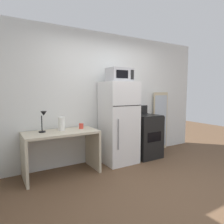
{
  "coord_description": "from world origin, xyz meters",
  "views": [
    {
      "loc": [
        -2.05,
        -2.03,
        1.44
      ],
      "look_at": [
        -0.18,
        1.1,
        1.05
      ],
      "focal_mm": 32.51,
      "sensor_mm": 36.0,
      "label": 1
    }
  ],
  "objects_px": {
    "microwave": "(120,75)",
    "refrigerator": "(119,123)",
    "desk": "(61,144)",
    "coffee_mug": "(81,126)",
    "leaning_mirror": "(160,121)",
    "paper_towel_roll": "(62,124)",
    "desk_lamp": "(43,118)",
    "oven_range": "(145,135)"
  },
  "relations": [
    {
      "from": "paper_towel_roll",
      "to": "refrigerator",
      "type": "height_order",
      "value": "refrigerator"
    },
    {
      "from": "desk",
      "to": "desk_lamp",
      "type": "distance_m",
      "value": 0.54
    },
    {
      "from": "paper_towel_roll",
      "to": "leaning_mirror",
      "type": "xyz_separation_m",
      "value": [
        2.51,
        0.2,
        -0.17
      ]
    },
    {
      "from": "desk",
      "to": "desk_lamp",
      "type": "relative_size",
      "value": 3.48
    },
    {
      "from": "desk_lamp",
      "to": "refrigerator",
      "type": "xyz_separation_m",
      "value": [
        1.44,
        -0.07,
        -0.18
      ]
    },
    {
      "from": "desk",
      "to": "microwave",
      "type": "distance_m",
      "value": 1.69
    },
    {
      "from": "leaning_mirror",
      "to": "refrigerator",
      "type": "bearing_deg",
      "value": -169.45
    },
    {
      "from": "desk",
      "to": "refrigerator",
      "type": "distance_m",
      "value": 1.21
    },
    {
      "from": "microwave",
      "to": "oven_range",
      "type": "xyz_separation_m",
      "value": [
        0.68,
        0.02,
        -1.28
      ]
    },
    {
      "from": "paper_towel_roll",
      "to": "refrigerator",
      "type": "bearing_deg",
      "value": -2.86
    },
    {
      "from": "desk",
      "to": "oven_range",
      "type": "relative_size",
      "value": 1.12
    },
    {
      "from": "desk",
      "to": "microwave",
      "type": "relative_size",
      "value": 2.67
    },
    {
      "from": "desk",
      "to": "coffee_mug",
      "type": "xyz_separation_m",
      "value": [
        0.4,
        0.07,
        0.27
      ]
    },
    {
      "from": "desk_lamp",
      "to": "oven_range",
      "type": "distance_m",
      "value": 2.18
    },
    {
      "from": "desk",
      "to": "coffee_mug",
      "type": "height_order",
      "value": "coffee_mug"
    },
    {
      "from": "coffee_mug",
      "to": "leaning_mirror",
      "type": "height_order",
      "value": "leaning_mirror"
    },
    {
      "from": "desk",
      "to": "leaning_mirror",
      "type": "relative_size",
      "value": 0.88
    },
    {
      "from": "refrigerator",
      "to": "leaning_mirror",
      "type": "distance_m",
      "value": 1.4
    },
    {
      "from": "coffee_mug",
      "to": "oven_range",
      "type": "height_order",
      "value": "oven_range"
    },
    {
      "from": "desk",
      "to": "leaning_mirror",
      "type": "height_order",
      "value": "leaning_mirror"
    },
    {
      "from": "paper_towel_roll",
      "to": "leaning_mirror",
      "type": "distance_m",
      "value": 2.53
    },
    {
      "from": "desk",
      "to": "oven_range",
      "type": "xyz_separation_m",
      "value": [
        1.85,
        0.01,
        -0.06
      ]
    },
    {
      "from": "paper_towel_roll",
      "to": "leaning_mirror",
      "type": "height_order",
      "value": "leaning_mirror"
    },
    {
      "from": "desk",
      "to": "coffee_mug",
      "type": "distance_m",
      "value": 0.49
    },
    {
      "from": "desk_lamp",
      "to": "coffee_mug",
      "type": "relative_size",
      "value": 3.72
    },
    {
      "from": "refrigerator",
      "to": "microwave",
      "type": "distance_m",
      "value": 0.94
    },
    {
      "from": "desk_lamp",
      "to": "microwave",
      "type": "bearing_deg",
      "value": -3.56
    },
    {
      "from": "microwave",
      "to": "refrigerator",
      "type": "bearing_deg",
      "value": 90.33
    },
    {
      "from": "microwave",
      "to": "coffee_mug",
      "type": "bearing_deg",
      "value": 173.88
    },
    {
      "from": "microwave",
      "to": "leaning_mirror",
      "type": "xyz_separation_m",
      "value": [
        1.37,
        0.28,
        -1.04
      ]
    },
    {
      "from": "desk_lamp",
      "to": "coffee_mug",
      "type": "bearing_deg",
      "value": -0.57
    },
    {
      "from": "refrigerator",
      "to": "leaning_mirror",
      "type": "relative_size",
      "value": 1.15
    },
    {
      "from": "coffee_mug",
      "to": "leaning_mirror",
      "type": "distance_m",
      "value": 2.16
    },
    {
      "from": "paper_towel_roll",
      "to": "microwave",
      "type": "bearing_deg",
      "value": -3.92
    },
    {
      "from": "coffee_mug",
      "to": "microwave",
      "type": "relative_size",
      "value": 0.21
    },
    {
      "from": "coffee_mug",
      "to": "desk_lamp",
      "type": "bearing_deg",
      "value": 179.43
    },
    {
      "from": "paper_towel_roll",
      "to": "desk",
      "type": "bearing_deg",
      "value": -117.85
    },
    {
      "from": "coffee_mug",
      "to": "paper_towel_roll",
      "type": "distance_m",
      "value": 0.37
    },
    {
      "from": "desk_lamp",
      "to": "paper_towel_roll",
      "type": "height_order",
      "value": "desk_lamp"
    },
    {
      "from": "desk",
      "to": "desk_lamp",
      "type": "bearing_deg",
      "value": 163.97
    },
    {
      "from": "coffee_mug",
      "to": "refrigerator",
      "type": "height_order",
      "value": "refrigerator"
    },
    {
      "from": "desk_lamp",
      "to": "paper_towel_roll",
      "type": "xyz_separation_m",
      "value": [
        0.3,
        -0.01,
        -0.12
      ]
    }
  ]
}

